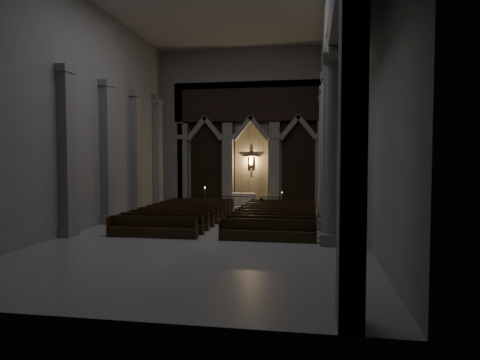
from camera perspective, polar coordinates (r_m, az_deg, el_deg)
The scene contains 11 objects.
room at distance 21.85m, azimuth -2.92°, elevation 13.22°, with size 24.00×24.10×12.00m.
sanctuary_wall at distance 32.99m, azimuth 1.48°, elevation 8.03°, with size 14.00×0.77×12.00m.
right_arcade at distance 22.71m, azimuth 11.91°, elevation 13.34°, with size 1.00×24.00×12.00m.
left_pilasters at distance 27.02m, azimuth -15.38°, elevation 3.28°, with size 0.60×13.00×8.03m.
sanctuary_step at distance 32.14m, azimuth 1.23°, elevation -3.52°, with size 8.50×2.60×0.15m, color gray.
altar at distance 32.17m, azimuth 0.47°, elevation -2.56°, with size 1.79×0.72×0.91m.
altar_rail at distance 30.88m, azimuth 0.90°, elevation -2.75°, with size 4.84×0.09×0.95m.
candle_stand_left at distance 31.53m, azimuth -4.71°, elevation -3.02°, with size 0.26×0.26×1.56m.
candle_stand_right at distance 30.72m, azimuth 5.61°, elevation -3.34°, with size 0.21×0.21×1.26m.
pews at distance 24.06m, azimuth -1.65°, elevation -5.15°, with size 9.75×9.49×0.97m.
worshipper at distance 28.35m, azimuth 2.91°, elevation -3.46°, with size 0.39×0.26×1.07m, color black.
Camera 1 is at (4.66, -20.99, 3.72)m, focal length 32.00 mm.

